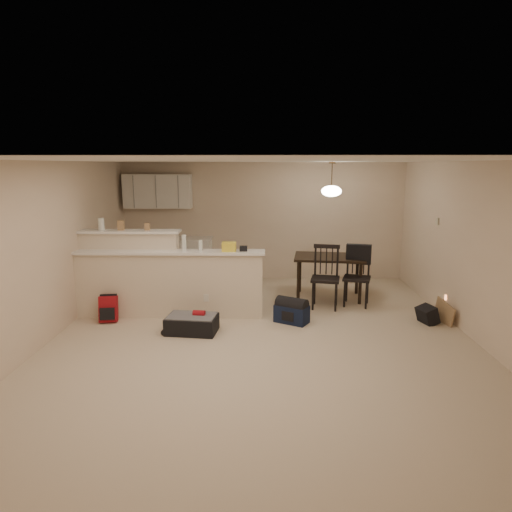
{
  "coord_description": "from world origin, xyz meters",
  "views": [
    {
      "loc": [
        0.02,
        -6.25,
        2.44
      ],
      "look_at": [
        -0.1,
        0.7,
        1.05
      ],
      "focal_mm": 32.0,
      "sensor_mm": 36.0,
      "label": 1
    }
  ],
  "objects_px": {
    "dining_table": "(329,261)",
    "red_backpack": "(108,309)",
    "dining_chair_near": "(325,277)",
    "pendant_lamp": "(331,191)",
    "suitcase": "(192,324)",
    "dining_chair_far": "(357,277)",
    "black_daypack": "(427,315)",
    "navy_duffel": "(292,314)"
  },
  "relations": [
    {
      "from": "dining_table",
      "to": "red_backpack",
      "type": "xyz_separation_m",
      "value": [
        -3.67,
        -1.4,
        -0.49
      ]
    },
    {
      "from": "dining_chair_near",
      "to": "red_backpack",
      "type": "xyz_separation_m",
      "value": [
        -3.52,
        -0.78,
        -0.34
      ]
    },
    {
      "from": "dining_table",
      "to": "dining_chair_near",
      "type": "xyz_separation_m",
      "value": [
        -0.15,
        -0.62,
        -0.15
      ]
    },
    {
      "from": "dining_table",
      "to": "pendant_lamp",
      "type": "relative_size",
      "value": 2.18
    },
    {
      "from": "dining_table",
      "to": "suitcase",
      "type": "relative_size",
      "value": 1.85
    },
    {
      "from": "dining_table",
      "to": "red_backpack",
      "type": "bearing_deg",
      "value": -152.55
    },
    {
      "from": "dining_table",
      "to": "dining_chair_near",
      "type": "distance_m",
      "value": 0.66
    },
    {
      "from": "dining_table",
      "to": "dining_chair_near",
      "type": "height_order",
      "value": "dining_chair_near"
    },
    {
      "from": "pendant_lamp",
      "to": "dining_chair_far",
      "type": "distance_m",
      "value": 1.6
    },
    {
      "from": "pendant_lamp",
      "to": "black_daypack",
      "type": "distance_m",
      "value": 2.69
    },
    {
      "from": "red_backpack",
      "to": "pendant_lamp",
      "type": "bearing_deg",
      "value": 12.99
    },
    {
      "from": "black_daypack",
      "to": "dining_chair_near",
      "type": "bearing_deg",
      "value": 46.25
    },
    {
      "from": "dining_table",
      "to": "red_backpack",
      "type": "height_order",
      "value": "dining_table"
    },
    {
      "from": "dining_chair_far",
      "to": "dining_table",
      "type": "bearing_deg",
      "value": 147.69
    },
    {
      "from": "pendant_lamp",
      "to": "navy_duffel",
      "type": "relative_size",
      "value": 1.21
    },
    {
      "from": "dining_chair_far",
      "to": "red_backpack",
      "type": "bearing_deg",
      "value": -151.11
    },
    {
      "from": "dining_table",
      "to": "dining_chair_near",
      "type": "relative_size",
      "value": 1.25
    },
    {
      "from": "navy_duffel",
      "to": "dining_table",
      "type": "bearing_deg",
      "value": 90.89
    },
    {
      "from": "black_daypack",
      "to": "navy_duffel",
      "type": "bearing_deg",
      "value": 73.46
    },
    {
      "from": "pendant_lamp",
      "to": "red_backpack",
      "type": "relative_size",
      "value": 1.51
    },
    {
      "from": "navy_duffel",
      "to": "black_daypack",
      "type": "distance_m",
      "value": 2.13
    },
    {
      "from": "pendant_lamp",
      "to": "red_backpack",
      "type": "xyz_separation_m",
      "value": [
        -3.67,
        -1.4,
        -1.78
      ]
    },
    {
      "from": "pendant_lamp",
      "to": "red_backpack",
      "type": "bearing_deg",
      "value": -159.11
    },
    {
      "from": "suitcase",
      "to": "black_daypack",
      "type": "xyz_separation_m",
      "value": [
        3.63,
        0.46,
        0.01
      ]
    },
    {
      "from": "pendant_lamp",
      "to": "dining_chair_far",
      "type": "xyz_separation_m",
      "value": [
        0.42,
        -0.48,
        -1.47
      ]
    },
    {
      "from": "dining_table",
      "to": "dining_chair_far",
      "type": "xyz_separation_m",
      "value": [
        0.42,
        -0.48,
        -0.17
      ]
    },
    {
      "from": "suitcase",
      "to": "navy_duffel",
      "type": "distance_m",
      "value": 1.57
    },
    {
      "from": "pendant_lamp",
      "to": "dining_chair_far",
      "type": "height_order",
      "value": "pendant_lamp"
    },
    {
      "from": "dining_table",
      "to": "red_backpack",
      "type": "distance_m",
      "value": 3.95
    },
    {
      "from": "pendant_lamp",
      "to": "dining_chair_far",
      "type": "relative_size",
      "value": 0.59
    },
    {
      "from": "dining_chair_far",
      "to": "suitcase",
      "type": "distance_m",
      "value": 3.05
    },
    {
      "from": "suitcase",
      "to": "dining_chair_near",
      "type": "bearing_deg",
      "value": 36.72
    },
    {
      "from": "dining_table",
      "to": "suitcase",
      "type": "xyz_separation_m",
      "value": [
        -2.27,
        -1.85,
        -0.57
      ]
    },
    {
      "from": "black_daypack",
      "to": "suitcase",
      "type": "bearing_deg",
      "value": 80.62
    },
    {
      "from": "dining_chair_near",
      "to": "dining_chair_far",
      "type": "bearing_deg",
      "value": 24.94
    },
    {
      "from": "dining_chair_near",
      "to": "dining_chair_far",
      "type": "distance_m",
      "value": 0.59
    },
    {
      "from": "dining_chair_far",
      "to": "red_backpack",
      "type": "relative_size",
      "value": 2.54
    },
    {
      "from": "pendant_lamp",
      "to": "black_daypack",
      "type": "height_order",
      "value": "pendant_lamp"
    },
    {
      "from": "dining_table",
      "to": "navy_duffel",
      "type": "xyz_separation_m",
      "value": [
        -0.77,
        -1.4,
        -0.55
      ]
    },
    {
      "from": "dining_chair_far",
      "to": "navy_duffel",
      "type": "height_order",
      "value": "dining_chair_far"
    },
    {
      "from": "pendant_lamp",
      "to": "suitcase",
      "type": "height_order",
      "value": "pendant_lamp"
    },
    {
      "from": "dining_chair_near",
      "to": "black_daypack",
      "type": "xyz_separation_m",
      "value": [
        1.51,
        -0.77,
        -0.41
      ]
    }
  ]
}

